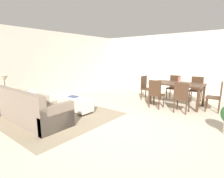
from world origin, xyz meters
The scene contains 17 objects.
ground_plane centered at (0.00, 0.00, 0.00)m, with size 10.80×10.80×0.00m, color beige.
wall_back centered at (0.00, 5.00, 1.35)m, with size 9.00×0.12×2.70m, color beige.
wall_left centered at (-4.50, 0.50, 1.35)m, with size 0.12×11.00×2.70m, color beige.
area_rug centered at (-1.97, -0.61, 0.00)m, with size 3.00×2.80×0.01m, color gray.
couch centered at (-2.10, -1.25, 0.30)m, with size 2.27×0.86×0.86m.
ottoman_table centered at (-1.84, -0.02, 0.25)m, with size 1.15×0.46×0.44m.
side_table centered at (-3.54, -1.28, 0.45)m, with size 0.40×0.40×0.57m.
table_lamp centered at (-3.54, -1.28, 0.98)m, with size 0.26×0.26×0.53m.
dining_table centered at (0.32, 2.62, 0.67)m, with size 1.66×0.97×0.76m.
dining_chair_near_left centered at (-0.07, 1.80, 0.52)m, with size 0.42×0.42×0.92m.
dining_chair_near_right centered at (0.73, 1.80, 0.52)m, with size 0.41×0.41×0.92m.
dining_chair_far_left centered at (-0.05, 3.45, 0.52)m, with size 0.42×0.42×0.92m.
dining_chair_far_right centered at (0.76, 3.50, 0.52)m, with size 0.42×0.42×0.92m.
dining_chair_head_east centered at (1.53, 2.59, 0.52)m, with size 0.43×0.43×0.92m.
dining_chair_head_west centered at (-0.84, 2.61, 0.52)m, with size 0.41×0.41×0.92m.
vase_centerpiece centered at (0.38, 2.65, 0.87)m, with size 0.09×0.09×0.21m, color #B26659.
book_on_ottoman centered at (-1.91, -0.04, 0.46)m, with size 0.26×0.20×0.03m, color #3F4C72.
Camera 1 is at (2.16, -3.28, 1.65)m, focal length 27.52 mm.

